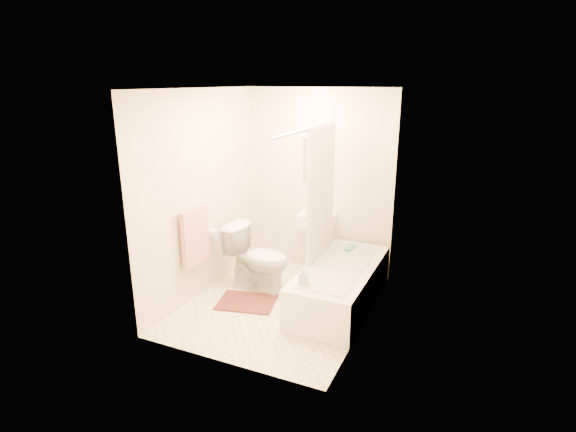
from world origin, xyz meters
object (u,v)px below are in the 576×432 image
at_px(bathtub, 340,285).
at_px(toilet, 258,259).
at_px(soap_bottle, 304,275).
at_px(sink, 317,240).
at_px(bath_mat, 247,302).

bearing_deg(bathtub, toilet, -179.47).
bearing_deg(soap_bottle, bathtub, 71.71).
relative_size(sink, bath_mat, 1.38).
distance_m(bath_mat, soap_bottle, 0.99).
relative_size(toilet, bathtub, 0.48).
bearing_deg(sink, bathtub, -60.47).
xyz_separation_m(bathtub, soap_bottle, (-0.20, -0.61, 0.34)).
height_order(toilet, sink, sink).
bearing_deg(bath_mat, soap_bottle, -14.05).
xyz_separation_m(sink, soap_bottle, (0.37, -1.37, 0.13)).
distance_m(toilet, soap_bottle, 1.06).
bearing_deg(sink, toilet, -129.24).
distance_m(bathtub, bath_mat, 1.10).
bearing_deg(bath_mat, toilet, 97.78).
xyz_separation_m(bathtub, bath_mat, (-0.99, -0.41, -0.23)).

